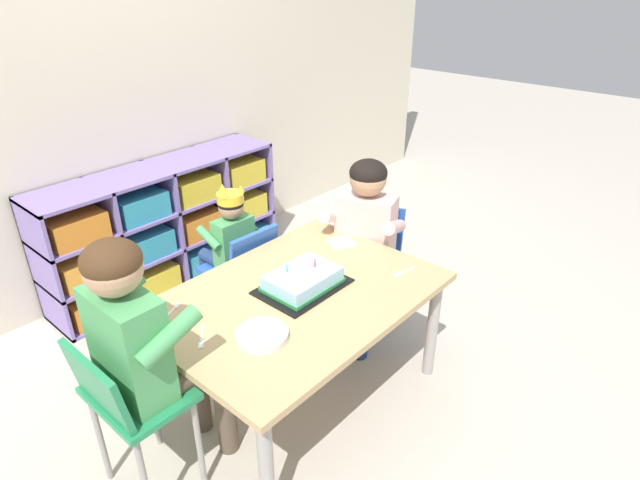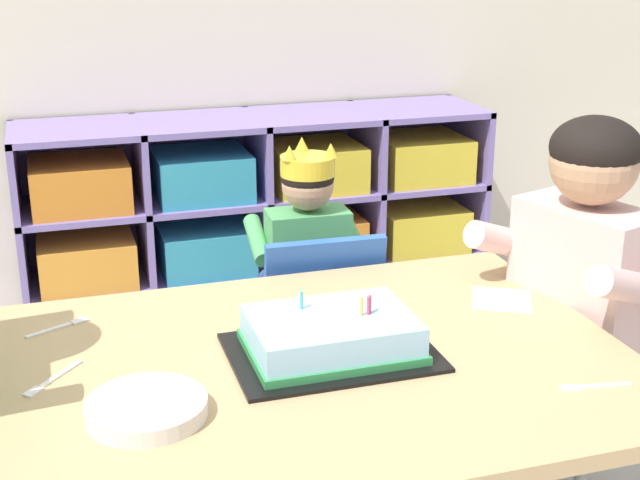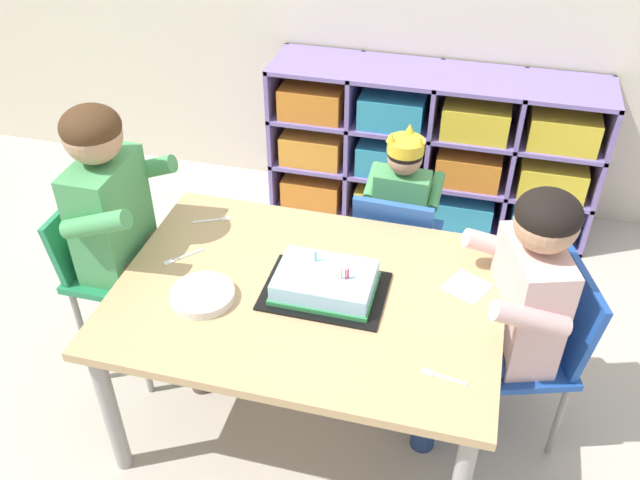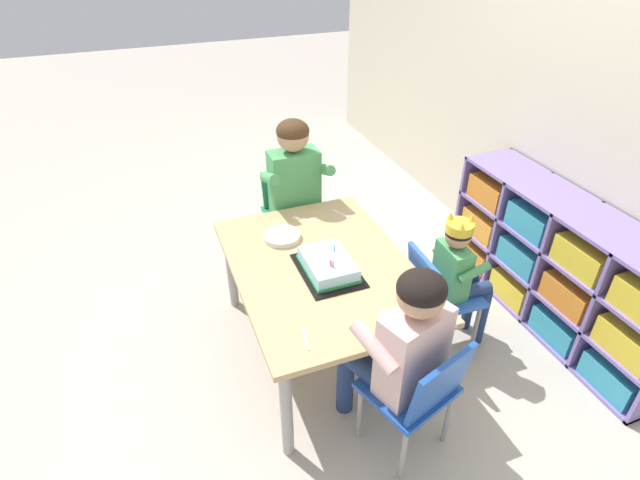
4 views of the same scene
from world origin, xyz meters
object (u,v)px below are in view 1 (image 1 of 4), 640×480
object	(u,v)px
activity_table	(297,306)
fork_by_napkin	(403,272)
classroom_chair_blue	(243,269)
fork_at_table_front_edge	(202,337)
adult_helper_seated	(146,337)
paper_plate_stack	(262,335)
guest_at_table_side	(362,234)
fork_near_child_seat	(172,311)
child_with_crown	(229,239)
classroom_chair_adult_side	(128,400)
birthday_cake_on_tray	(303,281)
classroom_chair_guest_side	(368,257)

from	to	relation	value
activity_table	fork_by_napkin	size ratio (longest dim) A/B	9.34
classroom_chair_blue	fork_at_table_front_edge	xyz separation A→B (m)	(-0.66, -0.53, 0.20)
adult_helper_seated	paper_plate_stack	xyz separation A→B (m)	(0.35, -0.21, -0.09)
guest_at_table_side	fork_near_child_seat	bearing A→B (deg)	-117.35
classroom_chair_blue	fork_by_napkin	distance (m)	0.90
child_with_crown	classroom_chair_adult_side	size ratio (longest dim) A/B	1.18
classroom_chair_adult_side	guest_at_table_side	distance (m)	1.40
classroom_chair_blue	guest_at_table_side	distance (m)	0.67
child_with_crown	birthday_cake_on_tray	bearing A→B (deg)	80.29
paper_plate_stack	classroom_chair_adult_side	bearing A→B (deg)	155.28
adult_helper_seated	birthday_cake_on_tray	bearing A→B (deg)	-96.98
activity_table	classroom_chair_guest_side	distance (m)	0.76
classroom_chair_blue	classroom_chair_guest_side	xyz separation A→B (m)	(0.54, -0.43, 0.01)
child_with_crown	guest_at_table_side	size ratio (longest dim) A/B	0.86
classroom_chair_guest_side	fork_at_table_front_edge	bearing A→B (deg)	-103.46
classroom_chair_blue	fork_at_table_front_edge	world-z (taller)	classroom_chair_blue
fork_near_child_seat	fork_by_napkin	bearing A→B (deg)	123.33
classroom_chair_adult_side	activity_table	bearing A→B (deg)	-97.32
classroom_chair_blue	adult_helper_seated	world-z (taller)	adult_helper_seated
fork_by_napkin	fork_near_child_seat	bearing A→B (deg)	157.41
classroom_chair_adult_side	paper_plate_stack	world-z (taller)	classroom_chair_adult_side
paper_plate_stack	fork_near_child_seat	size ratio (longest dim) A/B	1.58
paper_plate_stack	classroom_chair_blue	bearing A→B (deg)	54.36
fork_by_napkin	classroom_chair_adult_side	bearing A→B (deg)	173.02
paper_plate_stack	fork_at_table_front_edge	size ratio (longest dim) A/B	1.69
classroom_chair_blue	fork_near_child_seat	bearing A→B (deg)	27.70
classroom_chair_guest_side	fork_near_child_seat	distance (m)	1.19
paper_plate_stack	fork_by_napkin	size ratio (longest dim) A/B	1.55
fork_near_child_seat	classroom_chair_blue	bearing A→B (deg)	-179.87
fork_at_table_front_edge	fork_near_child_seat	bearing A→B (deg)	34.57
child_with_crown	classroom_chair_guest_side	size ratio (longest dim) A/B	1.27
fork_near_child_seat	birthday_cake_on_tray	bearing A→B (deg)	124.88
guest_at_table_side	birthday_cake_on_tray	xyz separation A→B (m)	(-0.57, -0.11, 0.02)
paper_plate_stack	fork_near_child_seat	xyz separation A→B (m)	(-0.12, 0.41, -0.01)
fork_by_napkin	fork_at_table_front_edge	distance (m)	0.96
fork_at_table_front_edge	classroom_chair_blue	bearing A→B (deg)	-9.57
guest_at_table_side	fork_at_table_front_edge	xyz separation A→B (m)	(-1.08, -0.06, -0.01)
fork_at_table_front_edge	birthday_cake_on_tray	bearing A→B (deg)	-53.66
fork_at_table_front_edge	guest_at_table_side	bearing A→B (deg)	-45.25
classroom_chair_blue	paper_plate_stack	world-z (taller)	classroom_chair_blue
adult_helper_seated	classroom_chair_blue	bearing A→B (deg)	-60.31
activity_table	birthday_cake_on_tray	world-z (taller)	birthday_cake_on_tray
fork_near_child_seat	guest_at_table_side	bearing A→B (deg)	145.61
guest_at_table_side	fork_by_napkin	xyz separation A→B (m)	(-0.17, -0.37, -0.01)
birthday_cake_on_tray	paper_plate_stack	distance (m)	0.39
activity_table	classroom_chair_guest_side	world-z (taller)	classroom_chair_guest_side
child_with_crown	classroom_chair_adult_side	xyz separation A→B (m)	(-0.97, -0.60, -0.06)
classroom_chair_guest_side	fork_at_table_front_edge	size ratio (longest dim) A/B	5.57
activity_table	birthday_cake_on_tray	distance (m)	0.11
activity_table	adult_helper_seated	bearing A→B (deg)	171.65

